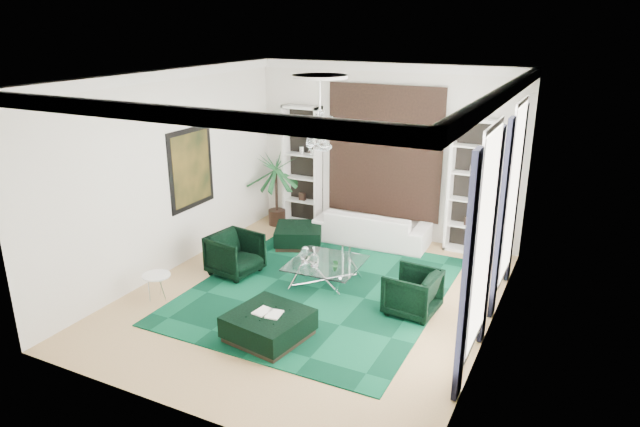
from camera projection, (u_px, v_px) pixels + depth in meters
The scene contains 30 objects.
floor at pixel (312, 297), 10.07m from camera, with size 6.00×7.00×0.02m, color tan.
ceiling at pixel (311, 75), 8.83m from camera, with size 6.00×7.00×0.02m, color white.
wall_back at pixel (385, 152), 12.43m from camera, with size 6.00×0.02×3.80m, color silver.
wall_front at pixel (171, 273), 6.47m from camera, with size 6.00×0.02×3.80m, color silver.
wall_left at pixel (170, 173), 10.72m from camera, with size 0.02×7.00×3.80m, color silver.
wall_right at pixel (498, 220), 8.19m from camera, with size 0.02×7.00×3.80m, color silver.
crown_molding at pixel (311, 83), 8.87m from camera, with size 6.00×7.00×0.18m, color white, non-canonical shape.
ceiling_medallion at pixel (320, 76), 9.10m from camera, with size 0.90×0.90×0.05m, color white.
tapestry at pixel (384, 152), 12.39m from camera, with size 2.50×0.06×2.80m, color black.
shelving_left at pixel (302, 166), 13.24m from camera, with size 0.90×0.38×2.80m, color white, non-canonical shape.
shelving_right at pixel (471, 187), 11.60m from camera, with size 0.90×0.38×2.80m, color white, non-canonical shape.
painting at pixel (192, 169), 11.22m from camera, with size 0.04×1.30×1.60m, color black.
window_near at pixel (484, 241), 7.43m from camera, with size 0.03×1.10×2.90m, color white.
curtain_near_a at pixel (466, 281), 6.87m from camera, with size 0.07×0.30×3.25m, color black.
curtain_near_b at pixel (491, 238), 8.19m from camera, with size 0.07×0.30×3.25m, color black.
window_far at pixel (513, 193), 9.47m from camera, with size 0.03×1.10×2.90m, color white.
curtain_far_a at pixel (501, 221), 8.90m from camera, with size 0.07×0.30×3.25m, color black.
curtain_far_b at pixel (516, 195), 10.22m from camera, with size 0.07×0.30×3.25m, color black.
rug at pixel (320, 289), 10.32m from camera, with size 4.20×5.00×0.02m, color black.
sofa at pixel (372, 227), 12.37m from camera, with size 2.45×0.96×0.72m, color silver.
armchair_left at pixel (235, 254), 10.84m from camera, with size 0.85×0.88×0.80m, color black.
armchair_right at pixel (412, 292), 9.38m from camera, with size 0.80×0.83×0.75m, color black.
coffee_table at pixel (326, 273), 10.46m from camera, with size 1.27×1.27×0.44m, color white, non-canonical shape.
ottoman_side at pixel (299, 236), 12.26m from camera, with size 0.97×0.97×0.43m, color black.
ottoman_front at pixel (269, 326), 8.66m from camera, with size 1.08×1.08×0.43m, color black.
book at pixel (268, 312), 8.58m from camera, with size 0.43×0.29×0.03m, color white.
side_table at pixel (158, 287), 9.88m from camera, with size 0.48×0.48×0.46m, color white.
palm at pixel (276, 180), 13.24m from camera, with size 1.37×1.37×2.19m, color #1B5329, non-canonical shape.
chandelier at pixel (320, 134), 9.40m from camera, with size 0.86×0.86×0.78m, color white, non-canonical shape.
table_plant at pixel (336, 265), 10.00m from camera, with size 0.12×0.10×0.22m, color #1B5329.
Camera 1 is at (4.14, -8.05, 4.63)m, focal length 32.00 mm.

